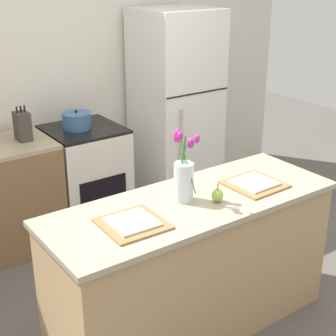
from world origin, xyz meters
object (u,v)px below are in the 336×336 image
Objects in this scene: refrigerator at (176,109)px; plate_setting_left at (133,223)px; pear_figurine at (217,195)px; cooking_pot at (77,121)px; knife_block at (23,126)px; plate_setting_right at (254,184)px; stove_range at (86,178)px; flower_vase at (184,177)px.

refrigerator is 2.23m from plate_setting_left.
refrigerator is at bearing 47.84° from plate_setting_left.
pear_figurine is 0.47× the size of cooking_pot.
plate_setting_left is (-1.49, -1.65, -0.00)m from refrigerator.
pear_figurine is at bearing -73.11° from knife_block.
knife_block is (-0.85, 1.64, 0.11)m from plate_setting_right.
stove_range is 1.68m from flower_vase.
plate_setting_left is 1.40× the size of cooking_pot.
refrigerator is 1.91m from flower_vase.
plate_setting_left is at bearing -106.63° from cooking_pot.
flower_vase is 1.81× the size of cooking_pot.
refrigerator is 5.37× the size of plate_setting_left.
plate_setting_right reaches higher than stove_range.
plate_setting_right is at bearing 0.00° from plate_setting_left.
stove_range is at bearing 90.10° from pear_figurine.
refrigerator is at bearing 0.28° from knife_block.
pear_figurine is 0.41× the size of knife_block.
pear_figurine is at bearing -88.37° from cooking_pot.
refrigerator is 1.00m from cooking_pot.
flower_vase is 3.90× the size of pear_figurine.
stove_range is at bearing 84.80° from flower_vase.
knife_block reaches higher than pear_figurine.
plate_setting_left is at bearing -167.86° from flower_vase.
plate_setting_right is 1.85m from knife_block.
cooking_pot is at bearing 3.16° from knife_block.
refrigerator reaches higher than plate_setting_left.
refrigerator is 5.37× the size of plate_setting_right.
refrigerator reaches higher than stove_range.
stove_range is at bearing 101.79° from plate_setting_right.
plate_setting_left is (-0.55, 0.05, -0.03)m from pear_figurine.
plate_setting_right is at bearing -110.16° from refrigerator.
plate_setting_left is 0.89m from plate_setting_right.
stove_range is 1.05m from refrigerator.
refrigerator is (0.95, 0.00, 0.45)m from stove_range.
stove_range is 3.31× the size of knife_block.
stove_range is 8.01× the size of pear_figurine.
plate_setting_right is at bearing -78.21° from stove_range.
stove_range is 1.79m from plate_setting_left.
cooking_pot is at bearing 73.37° from plate_setting_left.
flower_vase is 1.59m from cooking_pot.
stove_range is at bearing 71.74° from plate_setting_left.
plate_setting_left is 1.24× the size of knife_block.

